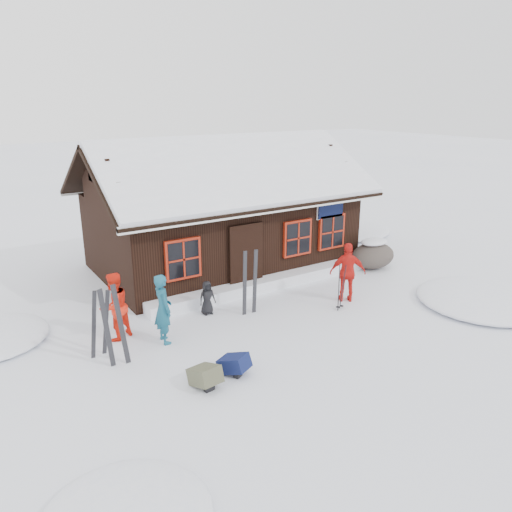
{
  "coord_description": "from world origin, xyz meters",
  "views": [
    {
      "loc": [
        -6.42,
        -9.45,
        5.55
      ],
      "look_at": [
        0.8,
        1.72,
        1.3
      ],
      "focal_mm": 35.0,
      "sensor_mm": 36.0,
      "label": 1
    }
  ],
  "objects_px": {
    "backpack_olive": "(205,379)",
    "skier_orange_left": "(114,307)",
    "skier_orange_right": "(348,272)",
    "backpack_blue": "(234,367)",
    "ski_pair_left": "(100,324)",
    "boulder": "(373,255)",
    "skier_teal": "(163,309)",
    "ski_poles": "(341,288)",
    "skier_crouched": "(207,298)"
  },
  "relations": [
    {
      "from": "backpack_olive",
      "to": "skier_orange_left",
      "type": "bearing_deg",
      "value": 97.99
    },
    {
      "from": "backpack_blue",
      "to": "ski_poles",
      "type": "bearing_deg",
      "value": -9.18
    },
    {
      "from": "ski_poles",
      "to": "backpack_blue",
      "type": "distance_m",
      "value": 4.35
    },
    {
      "from": "ski_poles",
      "to": "backpack_blue",
      "type": "bearing_deg",
      "value": -162.3
    },
    {
      "from": "skier_orange_right",
      "to": "boulder",
      "type": "distance_m",
      "value": 3.22
    },
    {
      "from": "skier_teal",
      "to": "ski_pair_left",
      "type": "relative_size",
      "value": 1.06
    },
    {
      "from": "ski_pair_left",
      "to": "ski_poles",
      "type": "bearing_deg",
      "value": -3.45
    },
    {
      "from": "boulder",
      "to": "ski_poles",
      "type": "distance_m",
      "value": 3.87
    },
    {
      "from": "skier_orange_left",
      "to": "backpack_olive",
      "type": "xyz_separation_m",
      "value": [
        0.82,
        -3.03,
        -0.66
      ]
    },
    {
      "from": "boulder",
      "to": "skier_orange_right",
      "type": "bearing_deg",
      "value": -148.5
    },
    {
      "from": "ski_pair_left",
      "to": "ski_poles",
      "type": "height_order",
      "value": "ski_pair_left"
    },
    {
      "from": "ski_poles",
      "to": "backpack_blue",
      "type": "xyz_separation_m",
      "value": [
        -4.12,
        -1.31,
        -0.46
      ]
    },
    {
      "from": "skier_teal",
      "to": "ski_poles",
      "type": "bearing_deg",
      "value": -97.35
    },
    {
      "from": "ski_poles",
      "to": "boulder",
      "type": "bearing_deg",
      "value": 31.62
    },
    {
      "from": "skier_orange_right",
      "to": "boulder",
      "type": "height_order",
      "value": "skier_orange_right"
    },
    {
      "from": "skier_teal",
      "to": "skier_crouched",
      "type": "bearing_deg",
      "value": -58.92
    },
    {
      "from": "ski_poles",
      "to": "ski_pair_left",
      "type": "bearing_deg",
      "value": 170.88
    },
    {
      "from": "skier_crouched",
      "to": "ski_pair_left",
      "type": "relative_size",
      "value": 0.58
    },
    {
      "from": "boulder",
      "to": "backpack_olive",
      "type": "height_order",
      "value": "boulder"
    },
    {
      "from": "skier_orange_right",
      "to": "skier_crouched",
      "type": "bearing_deg",
      "value": 16.06
    },
    {
      "from": "skier_orange_right",
      "to": "backpack_blue",
      "type": "bearing_deg",
      "value": 55.42
    },
    {
      "from": "skier_teal",
      "to": "boulder",
      "type": "bearing_deg",
      "value": -79.05
    },
    {
      "from": "skier_orange_right",
      "to": "backpack_olive",
      "type": "distance_m",
      "value": 5.75
    },
    {
      "from": "skier_crouched",
      "to": "backpack_blue",
      "type": "relative_size",
      "value": 1.59
    },
    {
      "from": "ski_poles",
      "to": "skier_crouched",
      "type": "bearing_deg",
      "value": 151.9
    },
    {
      "from": "skier_teal",
      "to": "skier_orange_left",
      "type": "height_order",
      "value": "skier_teal"
    },
    {
      "from": "skier_crouched",
      "to": "ski_poles",
      "type": "relative_size",
      "value": 0.7
    },
    {
      "from": "skier_orange_right",
      "to": "skier_orange_left",
      "type": "bearing_deg",
      "value": 24.48
    },
    {
      "from": "skier_orange_left",
      "to": "ski_poles",
      "type": "bearing_deg",
      "value": 139.22
    },
    {
      "from": "skier_crouched",
      "to": "ski_poles",
      "type": "xyz_separation_m",
      "value": [
        3.18,
        -1.7,
        0.16
      ]
    },
    {
      "from": "boulder",
      "to": "ski_pair_left",
      "type": "xyz_separation_m",
      "value": [
        -9.49,
        -1.03,
        0.28
      ]
    },
    {
      "from": "boulder",
      "to": "backpack_blue",
      "type": "xyz_separation_m",
      "value": [
        -7.41,
        -3.34,
        -0.31
      ]
    },
    {
      "from": "boulder",
      "to": "ski_pair_left",
      "type": "distance_m",
      "value": 9.55
    },
    {
      "from": "ski_pair_left",
      "to": "backpack_blue",
      "type": "height_order",
      "value": "ski_pair_left"
    },
    {
      "from": "skier_crouched",
      "to": "ski_poles",
      "type": "height_order",
      "value": "ski_poles"
    },
    {
      "from": "ski_pair_left",
      "to": "backpack_blue",
      "type": "xyz_separation_m",
      "value": [
        2.08,
        -2.31,
        -0.59
      ]
    },
    {
      "from": "skier_orange_right",
      "to": "ski_poles",
      "type": "bearing_deg",
      "value": 68.0
    },
    {
      "from": "skier_teal",
      "to": "backpack_olive",
      "type": "height_order",
      "value": "skier_teal"
    },
    {
      "from": "skier_orange_left",
      "to": "skier_orange_right",
      "type": "distance_m",
      "value": 6.37
    },
    {
      "from": "skier_orange_right",
      "to": "boulder",
      "type": "xyz_separation_m",
      "value": [
        2.73,
        1.67,
        -0.39
      ]
    },
    {
      "from": "ski_poles",
      "to": "backpack_blue",
      "type": "relative_size",
      "value": 2.26
    },
    {
      "from": "ski_pair_left",
      "to": "ski_poles",
      "type": "xyz_separation_m",
      "value": [
        6.2,
        -1.0,
        -0.13
      ]
    },
    {
      "from": "skier_teal",
      "to": "skier_orange_right",
      "type": "bearing_deg",
      "value": -92.57
    },
    {
      "from": "skier_orange_left",
      "to": "ski_pair_left",
      "type": "relative_size",
      "value": 1.04
    },
    {
      "from": "ski_pair_left",
      "to": "skier_crouched",
      "type": "bearing_deg",
      "value": 18.75
    },
    {
      "from": "boulder",
      "to": "backpack_blue",
      "type": "relative_size",
      "value": 2.71
    },
    {
      "from": "skier_crouched",
      "to": "backpack_olive",
      "type": "height_order",
      "value": "skier_crouched"
    },
    {
      "from": "skier_orange_right",
      "to": "ski_pair_left",
      "type": "height_order",
      "value": "skier_orange_right"
    },
    {
      "from": "skier_orange_right",
      "to": "backpack_blue",
      "type": "height_order",
      "value": "skier_orange_right"
    },
    {
      "from": "skier_orange_right",
      "to": "backpack_olive",
      "type": "xyz_separation_m",
      "value": [
        -5.43,
        -1.78,
        -0.68
      ]
    }
  ]
}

